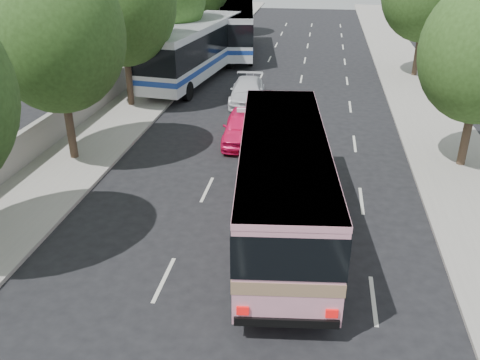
% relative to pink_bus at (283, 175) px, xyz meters
% --- Properties ---
extents(ground, '(120.00, 120.00, 0.00)m').
position_rel_pink_bus_xyz_m(ground, '(-1.30, -1.30, -2.15)').
color(ground, black).
rests_on(ground, ground).
extents(sidewalk_left, '(4.00, 90.00, 0.15)m').
position_rel_pink_bus_xyz_m(sidewalk_left, '(-9.80, 18.70, -2.07)').
color(sidewalk_left, '#9E998E').
rests_on(sidewalk_left, ground).
extents(sidewalk_right, '(4.00, 90.00, 0.12)m').
position_rel_pink_bus_xyz_m(sidewalk_right, '(7.20, 18.70, -2.09)').
color(sidewalk_right, '#9E998E').
rests_on(sidewalk_right, ground).
extents(low_wall, '(0.30, 90.00, 1.50)m').
position_rel_pink_bus_xyz_m(low_wall, '(-11.60, 18.70, -1.25)').
color(low_wall, '#9E998E').
rests_on(low_wall, sidewalk_left).
extents(tree_left_b, '(5.70, 5.70, 8.88)m').
position_rel_pink_bus_xyz_m(tree_left_b, '(-9.72, 4.64, 3.67)').
color(tree_left_b, '#38281E').
rests_on(tree_left_b, ground).
extents(pink_bus, '(3.89, 11.04, 3.45)m').
position_rel_pink_bus_xyz_m(pink_bus, '(0.00, 0.00, 0.00)').
color(pink_bus, pink).
rests_on(pink_bus, ground).
extents(pink_taxi, '(2.10, 4.60, 1.53)m').
position_rel_pink_bus_xyz_m(pink_taxi, '(-2.59, 8.14, -1.38)').
color(pink_taxi, '#FE165D').
rests_on(pink_taxi, ground).
extents(white_pickup, '(2.25, 4.91, 1.39)m').
position_rel_pink_bus_xyz_m(white_pickup, '(-3.30, 14.61, -1.45)').
color(white_pickup, silver).
rests_on(white_pickup, ground).
extents(tour_coach_front, '(4.49, 13.27, 3.89)m').
position_rel_pink_bus_xyz_m(tour_coach_front, '(-7.60, 19.08, 0.20)').
color(tour_coach_front, silver).
rests_on(tour_coach_front, ground).
extents(tour_coach_rear, '(4.50, 13.02, 3.82)m').
position_rel_pink_bus_xyz_m(tour_coach_rear, '(-6.23, 28.42, 0.15)').
color(tour_coach_rear, silver).
rests_on(tour_coach_rear, ground).
extents(taxi_roof_sign, '(0.56, 0.22, 0.18)m').
position_rel_pink_bus_xyz_m(taxi_roof_sign, '(-2.59, 8.14, -0.53)').
color(taxi_roof_sign, silver).
rests_on(taxi_roof_sign, pink_taxi).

